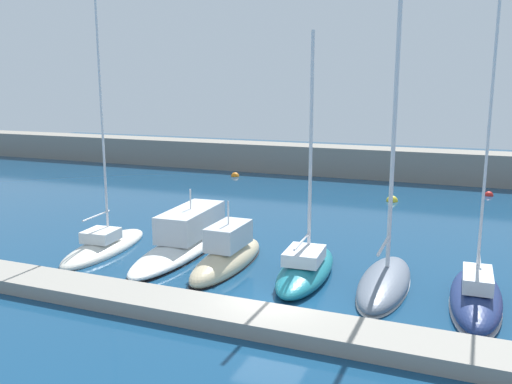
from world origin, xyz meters
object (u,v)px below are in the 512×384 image
(sailboat_navy_sixth, at_px, (476,295))
(sailboat_teal_fourth, at_px, (306,267))
(sailboat_ivory_nearest, at_px, (105,245))
(sailboat_slate_fifth, at_px, (385,279))
(mooring_buoy_yellow, at_px, (392,201))
(motorboat_white_second, at_px, (187,238))
(motorboat_sand_third, at_px, (228,256))
(mooring_buoy_orange, at_px, (235,176))
(mooring_buoy_red, at_px, (489,196))

(sailboat_navy_sixth, bearing_deg, sailboat_teal_fourth, 84.37)
(sailboat_ivory_nearest, relative_size, sailboat_slate_fifth, 1.08)
(sailboat_ivory_nearest, relative_size, mooring_buoy_yellow, 17.19)
(motorboat_white_second, distance_m, sailboat_slate_fifth, 10.61)
(motorboat_sand_third, height_order, mooring_buoy_yellow, motorboat_sand_third)
(mooring_buoy_orange, bearing_deg, sailboat_teal_fourth, -59.08)
(sailboat_slate_fifth, xyz_separation_m, sailboat_navy_sixth, (3.59, -0.55, 0.04))
(sailboat_navy_sixth, xyz_separation_m, mooring_buoy_yellow, (-5.84, 18.23, -0.40))
(sailboat_ivory_nearest, bearing_deg, motorboat_white_second, -69.54)
(motorboat_white_second, bearing_deg, mooring_buoy_red, -38.77)
(motorboat_white_second, height_order, motorboat_sand_third, motorboat_sand_third)
(sailboat_slate_fifth, height_order, mooring_buoy_red, sailboat_slate_fifth)
(sailboat_slate_fifth, distance_m, mooring_buoy_yellow, 17.83)
(mooring_buoy_yellow, bearing_deg, sailboat_ivory_nearest, -124.10)
(sailboat_slate_fifth, bearing_deg, mooring_buoy_orange, 36.59)
(sailboat_teal_fourth, distance_m, mooring_buoy_orange, 27.22)
(sailboat_navy_sixth, xyz_separation_m, mooring_buoy_red, (0.81, 23.15, -0.40))
(motorboat_sand_third, relative_size, mooring_buoy_red, 10.12)
(mooring_buoy_yellow, bearing_deg, sailboat_teal_fourth, -93.98)
(motorboat_white_second, height_order, mooring_buoy_yellow, motorboat_white_second)
(motorboat_sand_third, distance_m, sailboat_slate_fifth, 7.32)
(mooring_buoy_orange, bearing_deg, mooring_buoy_yellow, -20.35)
(sailboat_navy_sixth, bearing_deg, motorboat_sand_third, 85.89)
(motorboat_sand_third, xyz_separation_m, mooring_buoy_orange, (-10.14, 23.35, -0.50))
(mooring_buoy_red, bearing_deg, sailboat_ivory_nearest, -129.45)
(mooring_buoy_orange, bearing_deg, sailboat_ivory_nearest, -82.35)
(motorboat_sand_third, height_order, sailboat_slate_fifth, sailboat_slate_fifth)
(sailboat_teal_fourth, height_order, mooring_buoy_orange, sailboat_teal_fourth)
(motorboat_sand_third, bearing_deg, mooring_buoy_orange, 23.33)
(motorboat_white_second, relative_size, mooring_buoy_orange, 13.81)
(sailboat_ivory_nearest, distance_m, mooring_buoy_orange, 23.68)
(motorboat_white_second, xyz_separation_m, mooring_buoy_yellow, (8.22, 15.98, -0.61))
(mooring_buoy_orange, bearing_deg, motorboat_white_second, -72.08)
(sailboat_teal_fourth, height_order, sailboat_slate_fifth, sailboat_slate_fifth)
(mooring_buoy_yellow, height_order, mooring_buoy_orange, mooring_buoy_yellow)
(sailboat_slate_fifth, bearing_deg, motorboat_sand_third, 89.96)
(sailboat_navy_sixth, relative_size, mooring_buoy_red, 18.03)
(motorboat_white_second, relative_size, sailboat_navy_sixth, 0.87)
(sailboat_ivory_nearest, xyz_separation_m, sailboat_slate_fifth, (14.31, 0.14, 0.10))
(mooring_buoy_yellow, xyz_separation_m, mooring_buoy_orange, (-15.22, 5.64, 0.00))
(motorboat_sand_third, bearing_deg, mooring_buoy_red, -27.53)
(sailboat_ivory_nearest, xyz_separation_m, sailboat_navy_sixth, (17.90, -0.41, 0.14))
(motorboat_white_second, height_order, mooring_buoy_red, motorboat_white_second)
(motorboat_sand_third, distance_m, mooring_buoy_yellow, 18.43)
(sailboat_ivory_nearest, distance_m, motorboat_white_second, 4.28)
(sailboat_slate_fifth, bearing_deg, mooring_buoy_red, -11.24)
(sailboat_ivory_nearest, height_order, sailboat_teal_fourth, sailboat_ivory_nearest)
(motorboat_white_second, distance_m, mooring_buoy_orange, 22.73)
(sailboat_navy_sixth, height_order, mooring_buoy_red, sailboat_navy_sixth)
(sailboat_teal_fourth, xyz_separation_m, mooring_buoy_yellow, (1.23, 17.71, -0.44))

